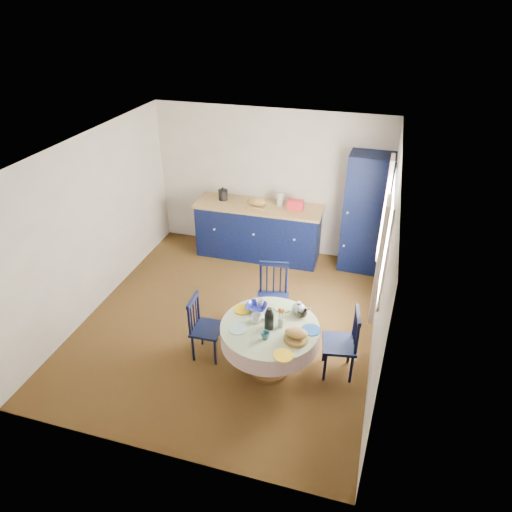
{
  "coord_description": "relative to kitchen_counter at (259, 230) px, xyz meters",
  "views": [
    {
      "loc": [
        1.79,
        -4.85,
        4.15
      ],
      "look_at": [
        0.34,
        0.2,
        1.02
      ],
      "focal_mm": 32.0,
      "sensor_mm": 36.0,
      "label": 1
    }
  ],
  "objects": [
    {
      "name": "pantry_cabinet",
      "position": [
        1.76,
        0.1,
        0.49
      ],
      "size": [
        0.71,
        0.52,
        1.98
      ],
      "rotation": [
        0.0,
        0.0,
        -0.04
      ],
      "color": "black",
      "rests_on": "floor"
    },
    {
      "name": "chair_right",
      "position": [
        1.74,
        -2.47,
        -0.03
      ],
      "size": [
        0.46,
        0.47,
        0.92
      ],
      "rotation": [
        0.0,
        0.0,
        -1.4
      ],
      "color": "black",
      "rests_on": "floor"
    },
    {
      "name": "kitchen_counter",
      "position": [
        0.0,
        0.0,
        0.0
      ],
      "size": [
        2.16,
        0.7,
        1.2
      ],
      "rotation": [
        0.0,
        0.0,
        0.01
      ],
      "color": "black",
      "rests_on": "floor"
    },
    {
      "name": "chair_left",
      "position": [
        0.03,
        -2.63,
        -0.06
      ],
      "size": [
        0.38,
        0.4,
        0.86
      ],
      "rotation": [
        0.0,
        0.0,
        1.6
      ],
      "color": "black",
      "rests_on": "floor"
    },
    {
      "name": "floor",
      "position": [
        0.1,
        -1.9,
        -0.49
      ],
      "size": [
        4.5,
        4.5,
        0.0
      ],
      "primitive_type": "plane",
      "color": "black",
      "rests_on": "ground"
    },
    {
      "name": "window",
      "position": [
        2.05,
        -1.6,
        1.03
      ],
      "size": [
        0.1,
        1.74,
        1.45
      ],
      "color": "white",
      "rests_on": "wall_right"
    },
    {
      "name": "chair_far",
      "position": [
        0.72,
        -1.84,
        -0.0
      ],
      "size": [
        0.51,
        0.49,
        0.97
      ],
      "rotation": [
        0.0,
        0.0,
        0.2
      ],
      "color": "black",
      "rests_on": "floor"
    },
    {
      "name": "cobalt_bowl",
      "position": [
        0.66,
        -2.43,
        0.25
      ],
      "size": [
        0.26,
        0.26,
        0.06
      ],
      "primitive_type": "imported",
      "color": "navy",
      "rests_on": "dining_table"
    },
    {
      "name": "wall_right",
      "position": [
        2.1,
        -1.9,
        0.76
      ],
      "size": [
        0.02,
        4.5,
        2.5
      ],
      "primitive_type": "cube",
      "color": "white",
      "rests_on": "floor"
    },
    {
      "name": "mug_b",
      "position": [
        0.9,
        -2.93,
        0.26
      ],
      "size": [
        0.1,
        0.1,
        0.1
      ],
      "primitive_type": "imported",
      "color": "#2E6267",
      "rests_on": "dining_table"
    },
    {
      "name": "mug_c",
      "position": [
        1.23,
        -2.41,
        0.26
      ],
      "size": [
        0.12,
        0.12,
        0.1
      ],
      "primitive_type": "imported",
      "color": "black",
      "rests_on": "dining_table"
    },
    {
      "name": "wall_left",
      "position": [
        -1.9,
        -1.9,
        0.76
      ],
      "size": [
        0.02,
        4.5,
        2.5
      ],
      "primitive_type": "cube",
      "color": "white",
      "rests_on": "floor"
    },
    {
      "name": "wall_back",
      "position": [
        0.1,
        0.35,
        0.76
      ],
      "size": [
        4.0,
        0.02,
        2.5
      ],
      "primitive_type": "cube",
      "color": "white",
      "rests_on": "floor"
    },
    {
      "name": "mug_d",
      "position": [
        0.68,
        -2.36,
        0.26
      ],
      "size": [
        0.1,
        0.1,
        0.09
      ],
      "primitive_type": "imported",
      "color": "silver",
      "rests_on": "dining_table"
    },
    {
      "name": "ceiling",
      "position": [
        0.1,
        -1.9,
        2.01
      ],
      "size": [
        4.5,
        4.5,
        0.0
      ],
      "primitive_type": "plane",
      "rotation": [
        3.14,
        0.0,
        0.0
      ],
      "color": "white",
      "rests_on": "wall_back"
    },
    {
      "name": "dining_table",
      "position": [
        0.91,
        -2.7,
        0.1
      ],
      "size": [
        1.17,
        1.17,
        0.99
      ],
      "color": "brown",
      "rests_on": "floor"
    },
    {
      "name": "mug_a",
      "position": [
        0.73,
        -2.67,
        0.27
      ],
      "size": [
        0.13,
        0.13,
        0.1
      ],
      "primitive_type": "imported",
      "color": "silver",
      "rests_on": "dining_table"
    }
  ]
}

